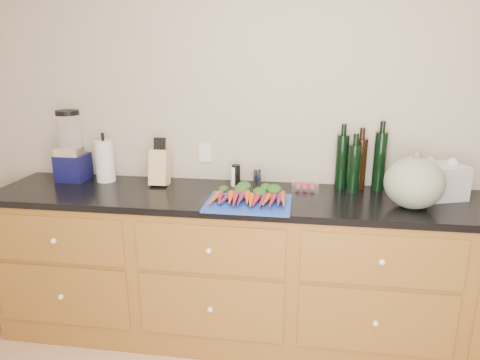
% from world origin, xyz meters
% --- Properties ---
extents(wall_back, '(4.10, 0.05, 2.60)m').
position_xyz_m(wall_back, '(0.00, 1.62, 1.30)').
color(wall_back, '#BAAD9A').
rests_on(wall_back, ground).
extents(cabinets, '(3.60, 0.64, 0.90)m').
position_xyz_m(cabinets, '(0.00, 1.30, 0.45)').
color(cabinets, brown).
rests_on(cabinets, ground).
extents(countertop, '(3.64, 0.62, 0.04)m').
position_xyz_m(countertop, '(0.00, 1.30, 0.92)').
color(countertop, black).
rests_on(countertop, cabinets).
extents(cutting_board, '(0.47, 0.35, 0.01)m').
position_xyz_m(cutting_board, '(-0.26, 1.14, 0.95)').
color(cutting_board, '#1A3CAD').
rests_on(cutting_board, countertop).
extents(carrots, '(0.42, 0.29, 0.06)m').
position_xyz_m(carrots, '(-0.26, 1.17, 0.97)').
color(carrots, '#D14E18').
rests_on(carrots, cutting_board).
extents(squash, '(0.31, 0.31, 0.28)m').
position_xyz_m(squash, '(0.62, 1.22, 1.08)').
color(squash, slate).
rests_on(squash, countertop).
extents(blender_appliance, '(0.18, 0.18, 0.46)m').
position_xyz_m(blender_appliance, '(-1.46, 1.46, 1.14)').
color(blender_appliance, '#0D0E40').
rests_on(blender_appliance, countertop).
extents(paper_towel, '(0.12, 0.12, 0.27)m').
position_xyz_m(paper_towel, '(-1.23, 1.46, 1.07)').
color(paper_towel, silver).
rests_on(paper_towel, countertop).
extents(knife_block, '(0.11, 0.11, 0.22)m').
position_xyz_m(knife_block, '(-0.86, 1.44, 1.05)').
color(knife_block, tan).
rests_on(knife_block, countertop).
extents(grinder_salt, '(0.05, 0.05, 0.12)m').
position_xyz_m(grinder_salt, '(-0.39, 1.48, 1.00)').
color(grinder_salt, white).
rests_on(grinder_salt, countertop).
extents(grinder_pepper, '(0.05, 0.05, 0.13)m').
position_xyz_m(grinder_pepper, '(-0.38, 1.48, 1.01)').
color(grinder_pepper, black).
rests_on(grinder_pepper, countertop).
extents(canister_chrome, '(0.05, 0.05, 0.12)m').
position_xyz_m(canister_chrome, '(-0.24, 1.48, 1.00)').
color(canister_chrome, silver).
rests_on(canister_chrome, countertop).
extents(tomato_box, '(0.16, 0.13, 0.08)m').
position_xyz_m(tomato_box, '(0.05, 1.47, 0.98)').
color(tomato_box, white).
rests_on(tomato_box, countertop).
extents(bottles, '(0.30, 0.15, 0.35)m').
position_xyz_m(bottles, '(0.37, 1.51, 1.10)').
color(bottles, black).
rests_on(bottles, countertop).
extents(grocery_bag, '(0.32, 0.29, 0.19)m').
position_xyz_m(grocery_bag, '(0.81, 1.42, 1.04)').
color(grocery_bag, silver).
rests_on(grocery_bag, countertop).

